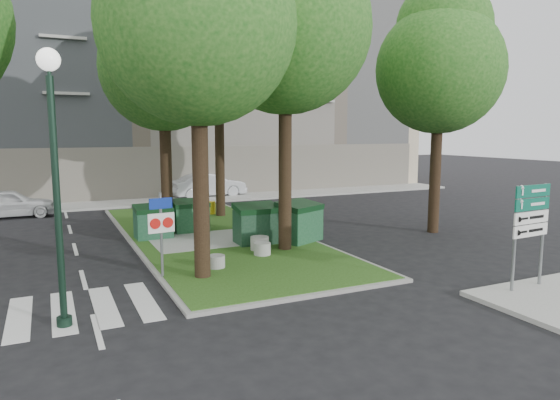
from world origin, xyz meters
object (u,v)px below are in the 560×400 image
street_lamp (54,156)px  traffic_sign_pole (161,224)px  tree_median_mid (165,56)px  directional_sign (530,220)px  dumpster_a (153,222)px  dumpster_d (299,222)px  bollard_right (262,249)px  bollard_left (216,261)px  tree_median_far (219,39)px  dumpster_b (191,216)px  car_silver (208,185)px  litter_bin (212,208)px  bollard_mid (260,243)px  dumpster_c (257,224)px  tree_street_right (441,58)px  car_white (9,203)px  tree_median_near_left (200,7)px  tree_median_near_right (287,10)px

street_lamp → traffic_sign_pole: 4.10m
tree_median_mid → directional_sign: bearing=-58.9°
dumpster_a → traffic_sign_pole: size_ratio=0.57×
dumpster_d → bollard_right: (-2.04, -1.31, -0.52)m
bollard_left → street_lamp: size_ratio=0.09×
tree_median_far → dumpster_a: (-4.01, -3.85, -7.59)m
dumpster_b → traffic_sign_pole: (-2.38, -5.82, 0.83)m
tree_median_far → car_silver: size_ratio=2.54×
dumpster_a → directional_sign: size_ratio=0.52×
tree_median_far → dumpster_d: size_ratio=6.21×
tree_median_far → litter_bin: tree_median_far is taller
tree_median_far → directional_sign: bearing=-76.1°
bollard_mid → traffic_sign_pole: traffic_sign_pole is taller
dumpster_c → dumpster_d: size_ratio=0.82×
bollard_left → bollard_right: (1.83, 0.85, 0.02)m
tree_street_right → car_white: size_ratio=2.45×
bollard_right → traffic_sign_pole: size_ratio=0.23×
dumpster_b → dumpster_c: bearing=-61.4°
bollard_left → street_lamp: (-4.23, -2.65, 3.31)m
bollard_right → bollard_left: bearing=-155.2°
tree_median_far → dumpster_d: (0.71, -6.70, -7.49)m
tree_median_near_left → dumpster_a: tree_median_near_left is taller
tree_median_near_left → dumpster_c: bearing=48.0°
traffic_sign_pole → bollard_right: bearing=10.4°
tree_street_right → dumpster_a: tree_street_right is taller
tree_street_right → street_lamp: tree_street_right is taller
dumpster_a → street_lamp: bearing=-115.2°
tree_street_right → dumpster_d: bearing=177.1°
dumpster_c → traffic_sign_pole: size_ratio=0.64×
dumpster_c → bollard_left: size_ratio=3.13×
tree_median_mid → car_silver: tree_median_mid is taller
dumpster_d → bollard_mid: 2.01m
tree_median_far → dumpster_d: bearing=-83.9°
bollard_left → car_white: 14.48m
litter_bin → traffic_sign_pole: size_ratio=0.25×
dumpster_a → litter_bin: 5.71m
car_white → car_silver: bearing=-75.6°
bollard_mid → directional_sign: size_ratio=0.24×
tree_street_right → dumpster_c: 9.82m
tree_median_near_right → street_lamp: 9.32m
tree_median_near_left → directional_sign: tree_median_near_left is taller
dumpster_b → car_white: (-6.86, 7.50, -0.04)m
tree_street_right → bollard_right: size_ratio=18.16×
tree_median_mid → tree_median_far: tree_median_far is taller
tree_median_mid → bollard_left: 8.88m
tree_median_near_right → dumpster_a: size_ratio=8.22×
dumpster_d → car_white: 14.83m
dumpster_d → car_silver: (0.90, 14.14, -0.06)m
dumpster_a → bollard_left: 5.09m
tree_median_near_left → bollard_right: 7.54m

